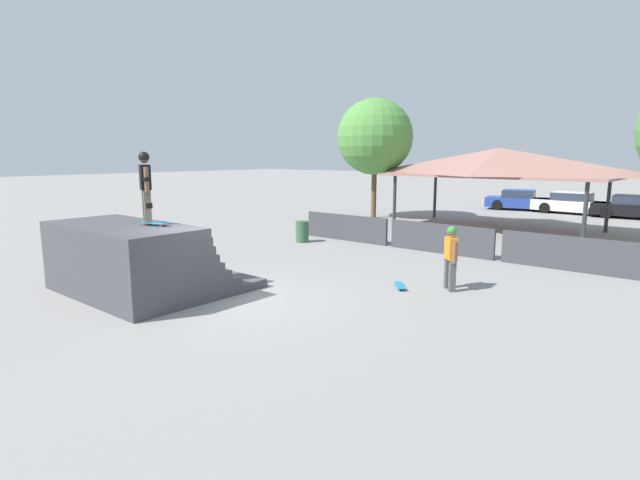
# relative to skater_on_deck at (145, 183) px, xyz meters

# --- Properties ---
(ground_plane) EXTENTS (160.00, 160.00, 0.00)m
(ground_plane) POSITION_rel_skater_on_deck_xyz_m (1.85, 0.74, -2.79)
(ground_plane) COLOR gray
(quarter_pipe_ramp) EXTENTS (4.38, 3.84, 1.78)m
(quarter_pipe_ramp) POSITION_rel_skater_on_deck_xyz_m (-0.40, -0.17, -2.00)
(quarter_pipe_ramp) COLOR #424247
(quarter_pipe_ramp) RESTS_ON ground
(skater_on_deck) EXTENTS (0.75, 0.47, 1.77)m
(skater_on_deck) POSITION_rel_skater_on_deck_xyz_m (0.00, 0.00, 0.00)
(skater_on_deck) COLOR #6B6051
(skater_on_deck) RESTS_ON quarter_pipe_ramp
(skateboard_on_deck) EXTENTS (0.80, 0.43, 0.09)m
(skateboard_on_deck) POSITION_rel_skater_on_deck_xyz_m (0.41, -0.04, -0.96)
(skateboard_on_deck) COLOR red
(skateboard_on_deck) RESTS_ON quarter_pipe_ramp
(bystander_walking) EXTENTS (0.53, 0.54, 1.68)m
(bystander_walking) POSITION_rel_skater_on_deck_xyz_m (5.62, 5.18, -1.81)
(bystander_walking) COLOR #4C4C51
(bystander_walking) RESTS_ON ground
(skateboard_on_ground) EXTENTS (0.68, 0.76, 0.09)m
(skateboard_on_ground) POSITION_rel_skater_on_deck_xyz_m (4.55, 4.51, -2.73)
(skateboard_on_ground) COLOR blue
(skateboard_on_ground) RESTS_ON ground
(barrier_fence) EXTENTS (12.35, 0.12, 1.05)m
(barrier_fence) POSITION_rel_skater_on_deck_xyz_m (3.16, 9.51, -2.27)
(barrier_fence) COLOR #3D3D42
(barrier_fence) RESTS_ON ground
(pavilion_shelter) EXTENTS (9.99, 5.00, 3.78)m
(pavilion_shelter) POSITION_rel_skater_on_deck_xyz_m (2.45, 16.60, 0.32)
(pavilion_shelter) COLOR #2D2D33
(pavilion_shelter) RESTS_ON ground
(tree_beside_pavilion) EXTENTS (4.10, 4.10, 6.48)m
(tree_beside_pavilion) POSITION_rel_skater_on_deck_xyz_m (-4.31, 16.39, 1.62)
(tree_beside_pavilion) COLOR brown
(tree_beside_pavilion) RESTS_ON ground
(trash_bin) EXTENTS (0.52, 0.52, 0.85)m
(trash_bin) POSITION_rel_skater_on_deck_xyz_m (-2.13, 8.05, -2.37)
(trash_bin) COLOR #385B3D
(trash_bin) RESTS_ON ground
(parked_car_blue) EXTENTS (4.32, 2.45, 1.27)m
(parked_car_blue) POSITION_rel_skater_on_deck_xyz_m (0.53, 25.73, -2.19)
(parked_car_blue) COLOR navy
(parked_car_blue) RESTS_ON ground
(parked_car_white) EXTENTS (4.50, 1.90, 1.27)m
(parked_car_white) POSITION_rel_skater_on_deck_xyz_m (3.67, 25.61, -2.19)
(parked_car_white) COLOR silver
(parked_car_white) RESTS_ON ground
(parked_car_black) EXTENTS (4.19, 1.94, 1.27)m
(parked_car_black) POSITION_rel_skater_on_deck_xyz_m (6.81, 25.38, -2.19)
(parked_car_black) COLOR black
(parked_car_black) RESTS_ON ground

